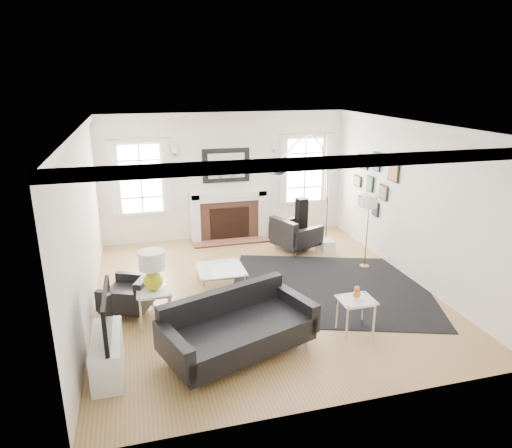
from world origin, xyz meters
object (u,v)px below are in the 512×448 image
object	(u,v)px
armchair_right	(294,235)
arc_floor_lamp	(305,195)
coffee_table	(221,270)
sofa	(236,328)
gourd_lamp	(152,268)
fireplace	(229,216)
armchair_left	(131,295)

from	to	relation	value
armchair_right	arc_floor_lamp	bearing A→B (deg)	-94.86
coffee_table	arc_floor_lamp	bearing A→B (deg)	19.43
armchair_right	arc_floor_lamp	world-z (taller)	arc_floor_lamp
sofa	gourd_lamp	size ratio (longest dim) A/B	3.65
arc_floor_lamp	fireplace	bearing A→B (deg)	120.83
fireplace	armchair_right	bearing A→B (deg)	-42.89
coffee_table	sofa	bearing A→B (deg)	-94.78
sofa	armchair_left	size ratio (longest dim) A/B	2.20
sofa	coffee_table	distance (m)	2.01
fireplace	coffee_table	bearing A→B (deg)	-104.82
coffee_table	armchair_right	bearing A→B (deg)	37.22
gourd_lamp	arc_floor_lamp	bearing A→B (deg)	28.52
armchair_left	gourd_lamp	size ratio (longest dim) A/B	1.66
coffee_table	arc_floor_lamp	size ratio (longest dim) A/B	0.31
coffee_table	gourd_lamp	distance (m)	1.62
gourd_lamp	arc_floor_lamp	size ratio (longest dim) A/B	0.23
sofa	armchair_left	world-z (taller)	sofa
armchair_right	coffee_table	size ratio (longest dim) A/B	1.40
sofa	gourd_lamp	distance (m)	1.54
armchair_right	coffee_table	distance (m)	2.29
sofa	armchair_right	world-z (taller)	sofa
armchair_left	coffee_table	bearing A→B (deg)	19.04
coffee_table	armchair_left	bearing A→B (deg)	-160.96
armchair_right	fireplace	bearing A→B (deg)	137.11
sofa	armchair_right	xyz separation A→B (m)	(1.99, 3.39, -0.02)
armchair_left	fireplace	bearing A→B (deg)	54.23
gourd_lamp	arc_floor_lamp	distance (m)	3.36
fireplace	sofa	bearing A→B (deg)	-100.39
coffee_table	gourd_lamp	bearing A→B (deg)	-140.28
armchair_right	sofa	bearing A→B (deg)	-120.41
fireplace	armchair_left	bearing A→B (deg)	-125.77
armchair_right	coffee_table	world-z (taller)	armchair_right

